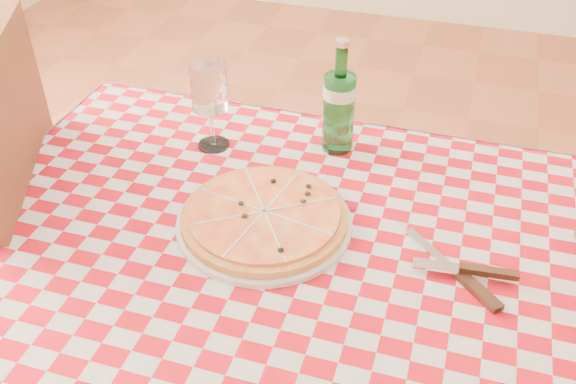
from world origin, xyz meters
name	(u,v)px	position (x,y,z in m)	size (l,w,h in m)	color
dining_table	(289,275)	(0.00, 0.00, 0.66)	(1.20, 0.80, 0.75)	brown
tablecloth	(289,239)	(0.00, 0.00, 0.75)	(1.30, 0.90, 0.01)	#AB0A17
pizza_plate	(264,217)	(-0.06, 0.02, 0.78)	(0.34, 0.34, 0.04)	#C28140
water_bottle	(339,97)	(0.01, 0.33, 0.89)	(0.07, 0.07, 0.26)	#1B6D2B
wine_glass	(211,106)	(-0.26, 0.25, 0.86)	(0.08, 0.08, 0.20)	white
cutlery	(459,270)	(0.31, -0.01, 0.77)	(0.25, 0.21, 0.03)	silver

